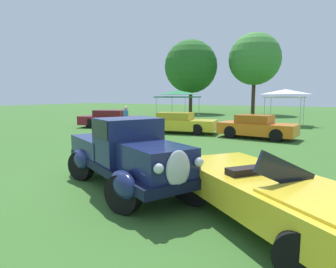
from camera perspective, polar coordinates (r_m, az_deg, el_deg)
name	(u,v)px	position (r m, az deg, el deg)	size (l,w,h in m)	color
ground_plane	(119,179)	(7.96, -9.65, -8.73)	(120.00, 120.00, 0.00)	#386628
feature_pickup_truck	(127,153)	(6.99, -8.10, -3.65)	(4.58, 3.26, 1.70)	black
neighbor_convertible	(278,195)	(5.22, 20.83, -11.23)	(4.51, 4.01, 1.40)	yellow
show_car_burgundy	(112,119)	(20.67, -10.95, 2.93)	(4.88, 2.99, 1.22)	maroon
show_car_yellow	(178,123)	(17.38, 1.89, 2.21)	(4.73, 2.54, 1.22)	yellow
show_car_orange	(256,127)	(15.84, 17.04, 1.36)	(4.01, 2.00, 1.22)	orange
spectator_near_truck	(126,121)	(15.06, -8.27, 2.51)	(0.43, 0.46, 1.69)	#283351
canopy_tent_left_field	(178,93)	(27.21, 2.00, 7.98)	(3.30, 3.30, 2.71)	#B7B7BC
canopy_tent_center_field	(285,93)	(23.73, 22.12, 7.50)	(2.73, 2.73, 2.71)	#B7B7BC
treeline_far_left	(191,67)	(37.61, 4.53, 13.09)	(6.64, 6.64, 9.19)	#47331E
treeline_mid_left	(255,59)	(37.10, 16.72, 13.94)	(6.16, 6.16, 9.64)	#47331E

